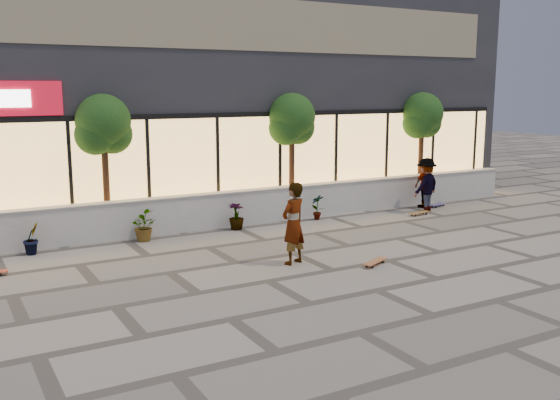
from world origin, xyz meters
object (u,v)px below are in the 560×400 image
skater_center (293,223)px  skater_right_far (426,185)px  tree_east (422,118)px  tree_mideast (292,122)px  skater_right_near (425,185)px  skateboard_right_near (419,213)px  tree_midwest (103,128)px  skateboard_right_far (438,204)px  skateboard_center (375,262)px

skater_center → skater_right_far: 7.68m
tree_east → tree_mideast: bearing=180.0°
skater_right_near → skateboard_right_near: (-1.05, -0.90, -0.71)m
tree_midwest → skateboard_right_far: bearing=-7.8°
skater_right_near → skateboard_center: (-5.90, -4.81, -0.71)m
skater_center → skater_right_far: bearing=-177.0°
tree_mideast → tree_east: size_ratio=1.00×
tree_mideast → skateboard_right_near: 5.06m
tree_midwest → skateboard_center: bearing=-53.4°
tree_midwest → tree_mideast: same height
tree_midwest → skater_center: (3.02, -5.15, -2.02)m
tree_east → skateboard_right_near: 4.23m
skater_center → skateboard_center: bearing=124.9°
skateboard_center → skateboard_right_far: size_ratio=1.05×
tree_mideast → skateboard_right_near: (3.45, -2.30, -2.90)m
skater_right_far → skateboard_right_far: 1.39m
skateboard_center → skateboard_right_far: bearing=11.5°
tree_mideast → skateboard_center: (-1.40, -6.21, -2.90)m
skater_right_near → skateboard_right_far: size_ratio=1.92×
tree_midwest → tree_mideast: size_ratio=1.00×
skateboard_center → skateboard_right_near: (4.85, 3.91, -0.00)m
skateboard_right_near → tree_midwest: bearing=160.2°
tree_midwest → skateboard_right_far: size_ratio=4.72×
tree_mideast → skateboard_right_far: size_ratio=4.72×
skateboard_center → skater_center: bearing=121.7°
tree_midwest → skater_center: bearing=-59.7°
tree_midwest → skater_right_far: bearing=-11.1°
skater_right_near → skater_center: bearing=24.1°
tree_midwest → tree_east: same height
skateboard_right_near → tree_mideast: bearing=140.2°
skater_center → skateboard_right_near: skater_center is taller
skateboard_right_far → skateboard_center: bearing=-159.1°
tree_east → skater_center: bearing=-148.7°
skater_center → skater_right_near: 8.38m
tree_east → skater_center: 10.13m
skater_center → skater_right_near: (7.48, 3.75, -0.17)m
tree_midwest → tree_mideast: 6.00m
skater_center → skateboard_right_far: 8.84m
tree_east → skateboard_right_far: bearing=-107.7°
tree_east → skateboard_right_near: tree_east is taller
skater_right_far → skateboard_right_near: bearing=14.6°
skater_right_near → skater_right_far: 0.76m
skateboard_right_near → skateboard_center: bearing=-147.3°
tree_east → skateboard_center: bearing=-138.0°
skater_right_near → skateboard_right_near: skater_right_near is taller
tree_mideast → skater_right_near: tree_mideast is taller
tree_east → skater_right_near: (-1.00, -1.40, -2.19)m
tree_mideast → skateboard_center: bearing=-102.7°
tree_midwest → skater_right_far: (10.00, -1.97, -2.09)m
skateboard_right_far → tree_mideast: bearing=148.0°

